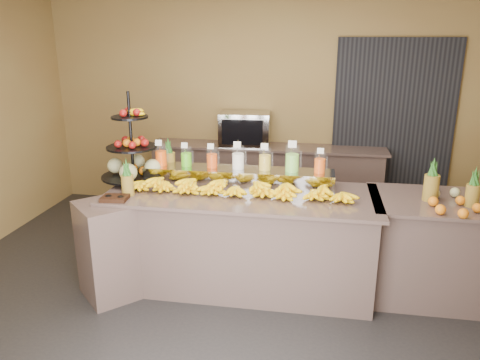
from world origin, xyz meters
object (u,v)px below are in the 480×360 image
(pitcher_tray, at_px, (238,176))
(banana_heap, at_px, (237,186))
(right_fruit_pile, at_px, (451,199))
(fruit_stand, at_px, (137,159))
(condiment_caddy, at_px, (115,198))
(oven_warmer, at_px, (245,129))

(pitcher_tray, bearing_deg, banana_heap, -81.60)
(pitcher_tray, relative_size, right_fruit_pile, 4.25)
(fruit_stand, height_order, condiment_caddy, fruit_stand)
(fruit_stand, distance_m, right_fruit_pile, 2.91)
(pitcher_tray, bearing_deg, right_fruit_pile, -10.23)
(banana_heap, bearing_deg, condiment_caddy, -161.69)
(pitcher_tray, bearing_deg, fruit_stand, -175.17)
(fruit_stand, bearing_deg, condiment_caddy, -93.78)
(condiment_caddy, distance_m, right_fruit_pile, 2.90)
(oven_warmer, bearing_deg, fruit_stand, -117.55)
(pitcher_tray, relative_size, banana_heap, 0.87)
(pitcher_tray, xyz_separation_m, fruit_stand, (-1.00, -0.08, 0.15))
(fruit_stand, bearing_deg, banana_heap, -17.43)
(banana_heap, distance_m, oven_warmer, 2.01)
(banana_heap, bearing_deg, fruit_stand, 167.50)
(condiment_caddy, bearing_deg, fruit_stand, 91.15)
(right_fruit_pile, relative_size, oven_warmer, 0.67)
(banana_heap, distance_m, right_fruit_pile, 1.84)
(pitcher_tray, height_order, right_fruit_pile, right_fruit_pile)
(banana_heap, bearing_deg, oven_warmer, 97.11)
(banana_heap, bearing_deg, right_fruit_pile, -0.72)
(pitcher_tray, xyz_separation_m, banana_heap, (0.05, -0.32, 0.00))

